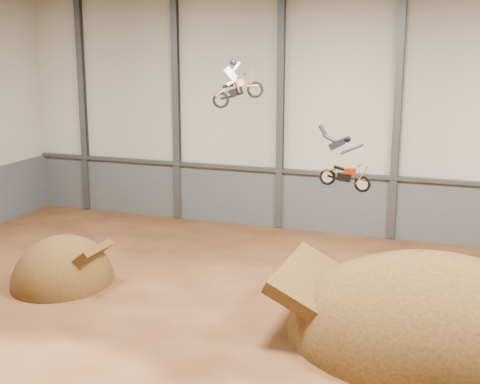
{
  "coord_description": "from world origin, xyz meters",
  "views": [
    {
      "loc": [
        7.64,
        -22.56,
        11.1
      ],
      "look_at": [
        -1.94,
        4.0,
        4.64
      ],
      "focal_mm": 50.0,
      "sensor_mm": 36.0,
      "label": 1
    }
  ],
  "objects_px": {
    "takeoff_ramp": "(63,283)",
    "landing_ramp": "(431,339)",
    "fmx_rider_a": "(240,79)",
    "fmx_rider_b": "(344,159)"
  },
  "relations": [
    {
      "from": "landing_ramp",
      "to": "fmx_rider_b",
      "type": "height_order",
      "value": "fmx_rider_b"
    },
    {
      "from": "fmx_rider_a",
      "to": "fmx_rider_b",
      "type": "relative_size",
      "value": 0.82
    },
    {
      "from": "takeoff_ramp",
      "to": "fmx_rider_b",
      "type": "relative_size",
      "value": 1.91
    },
    {
      "from": "takeoff_ramp",
      "to": "landing_ramp",
      "type": "relative_size",
      "value": 0.47
    },
    {
      "from": "takeoff_ramp",
      "to": "landing_ramp",
      "type": "xyz_separation_m",
      "value": [
        16.62,
        -0.33,
        0.0
      ]
    },
    {
      "from": "fmx_rider_a",
      "to": "fmx_rider_b",
      "type": "bearing_deg",
      "value": -44.08
    },
    {
      "from": "landing_ramp",
      "to": "fmx_rider_a",
      "type": "bearing_deg",
      "value": 163.03
    },
    {
      "from": "fmx_rider_a",
      "to": "takeoff_ramp",
      "type": "bearing_deg",
      "value": 171.73
    },
    {
      "from": "landing_ramp",
      "to": "fmx_rider_b",
      "type": "distance_m",
      "value": 7.59
    },
    {
      "from": "landing_ramp",
      "to": "fmx_rider_a",
      "type": "distance_m",
      "value": 13.09
    }
  ]
}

